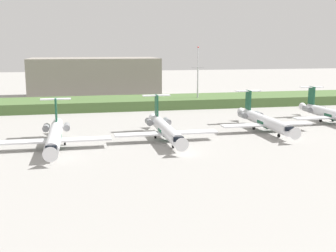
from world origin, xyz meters
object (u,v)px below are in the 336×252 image
(regional_jet_second, at_px, (55,136))
(antenna_mast, at_px, (198,82))
(regional_jet_third, at_px, (165,129))
(regional_jet_fourth, at_px, (264,121))
(regional_jet_fifth, at_px, (331,114))

(regional_jet_second, height_order, antenna_mast, antenna_mast)
(regional_jet_third, relative_size, regional_jet_fourth, 1.00)
(regional_jet_second, bearing_deg, antenna_mast, 48.46)
(regional_jet_fourth, distance_m, regional_jet_fifth, 23.28)
(regional_jet_fourth, bearing_deg, antenna_mast, 96.11)
(regional_jet_fifth, xyz_separation_m, antenna_mast, (-27.09, 37.32, 6.03))
(regional_jet_third, height_order, antenna_mast, antenna_mast)
(regional_jet_fifth, bearing_deg, regional_jet_third, -166.92)
(regional_jet_third, relative_size, antenna_mast, 1.51)
(regional_jet_third, height_order, regional_jet_fourth, same)
(regional_jet_third, xyz_separation_m, regional_jet_fourth, (26.06, 5.01, 0.00))
(regional_jet_second, height_order, regional_jet_fifth, same)
(regional_jet_second, relative_size, regional_jet_fifth, 1.00)
(regional_jet_third, bearing_deg, antenna_mast, 66.24)
(regional_jet_fourth, relative_size, antenna_mast, 1.51)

